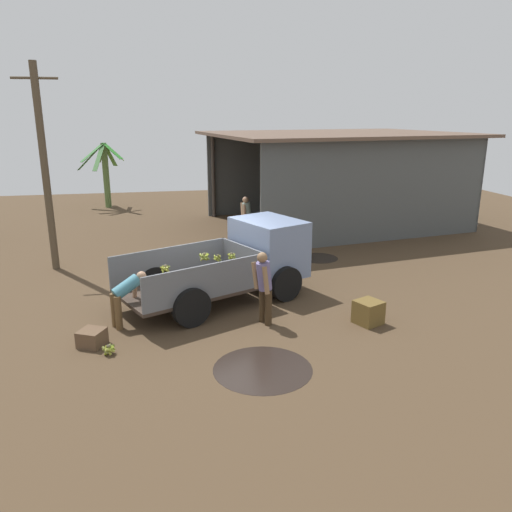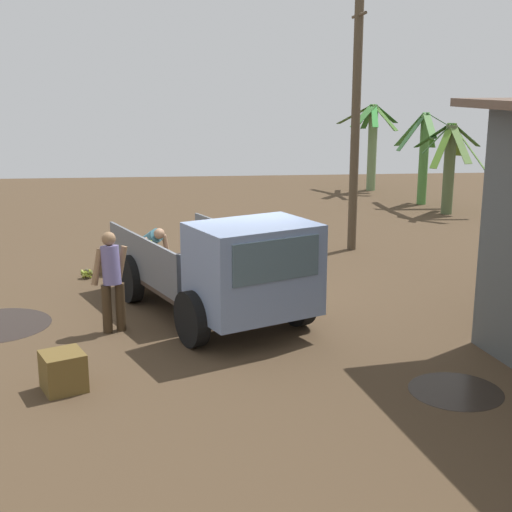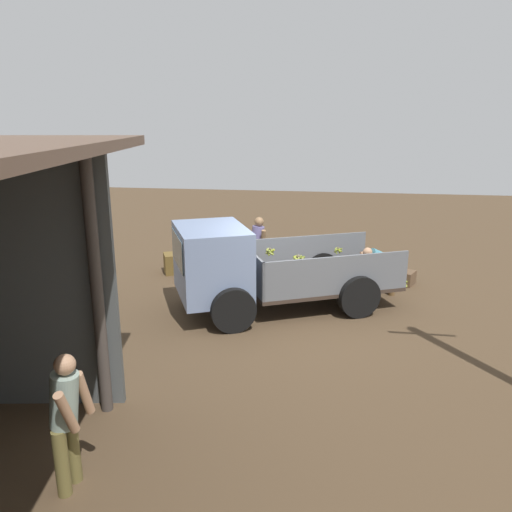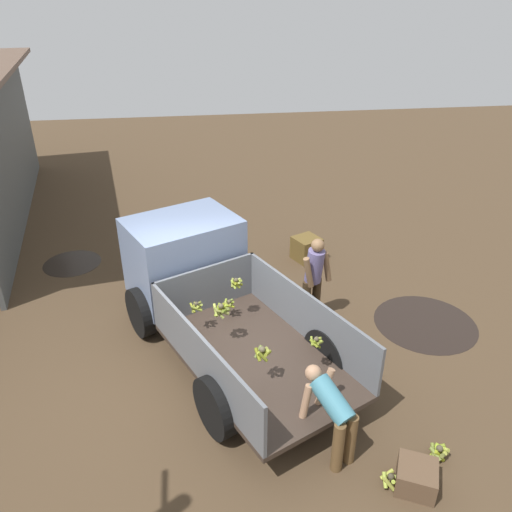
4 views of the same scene
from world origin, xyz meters
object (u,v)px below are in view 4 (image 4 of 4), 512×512
(banana_bunch_on_ground_0, at_px, (439,451))
(wooden_crate_1, at_px, (306,249))
(banana_bunch_on_ground_1, at_px, (390,479))
(wooden_crate_0, at_px, (416,477))
(person_foreground_visitor, at_px, (314,276))
(person_worker_loading, at_px, (332,411))
(cargo_truck, at_px, (199,278))

(banana_bunch_on_ground_0, bearing_deg, wooden_crate_1, 4.50)
(banana_bunch_on_ground_1, xyz_separation_m, wooden_crate_0, (-0.06, -0.30, 0.05))
(person_foreground_visitor, distance_m, wooden_crate_0, 3.68)
(person_worker_loading, distance_m, banana_bunch_on_ground_1, 1.03)
(cargo_truck, xyz_separation_m, banana_bunch_on_ground_1, (-3.61, -2.08, -0.85))
(cargo_truck, bearing_deg, person_worker_loading, -178.51)
(banana_bunch_on_ground_0, bearing_deg, cargo_truck, 40.74)
(banana_bunch_on_ground_0, relative_size, banana_bunch_on_ground_1, 1.13)
(wooden_crate_1, bearing_deg, cargo_truck, 131.74)
(wooden_crate_0, bearing_deg, wooden_crate_1, -0.40)
(person_foreground_visitor, xyz_separation_m, banana_bunch_on_ground_1, (-3.52, -0.09, -0.79))
(banana_bunch_on_ground_0, bearing_deg, person_worker_loading, 77.73)
(wooden_crate_1, bearing_deg, banana_bunch_on_ground_0, -175.50)
(person_foreground_visitor, distance_m, banana_bunch_on_ground_1, 3.61)
(person_foreground_visitor, bearing_deg, wooden_crate_0, -16.36)
(cargo_truck, distance_m, person_foreground_visitor, 1.99)
(wooden_crate_0, bearing_deg, person_foreground_visitor, 6.23)
(person_foreground_visitor, xyz_separation_m, wooden_crate_0, (-3.58, -0.39, -0.74))
(wooden_crate_0, bearing_deg, banana_bunch_on_ground_1, 79.50)
(cargo_truck, distance_m, wooden_crate_0, 4.45)
(person_foreground_visitor, height_order, wooden_crate_0, person_foreground_visitor)
(person_worker_loading, height_order, banana_bunch_on_ground_1, person_worker_loading)
(person_worker_loading, bearing_deg, cargo_truck, -0.89)
(person_worker_loading, relative_size, banana_bunch_on_ground_0, 4.31)
(banana_bunch_on_ground_0, xyz_separation_m, wooden_crate_1, (5.47, 0.43, 0.15))
(person_worker_loading, height_order, wooden_crate_0, person_worker_loading)
(person_worker_loading, distance_m, wooden_crate_0, 1.23)
(person_worker_loading, xyz_separation_m, banana_bunch_on_ground_1, (-0.60, -0.59, -0.59))
(person_foreground_visitor, distance_m, wooden_crate_1, 2.38)
(cargo_truck, height_order, wooden_crate_1, cargo_truck)
(person_worker_loading, height_order, wooden_crate_1, person_worker_loading)
(person_foreground_visitor, height_order, wooden_crate_1, person_foreground_visitor)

